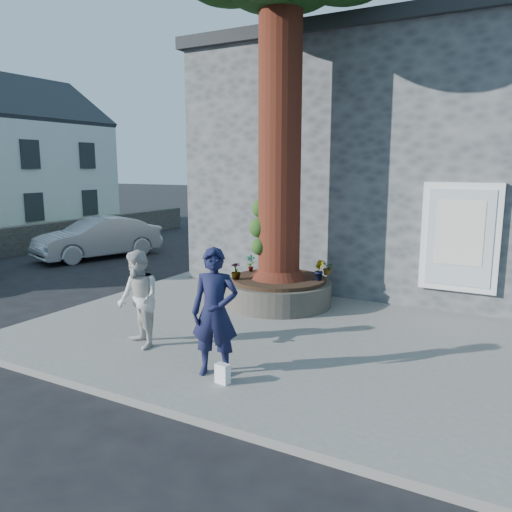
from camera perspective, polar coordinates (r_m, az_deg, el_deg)
The scene contains 14 objects.
ground at distance 9.85m, azimuth -6.88°, elevation -8.30°, with size 120.00×120.00×0.00m, color black.
pavement at distance 9.93m, azimuth 3.66°, elevation -7.73°, with size 9.00×8.00×0.12m, color slate.
yellow_line at distance 12.49m, azimuth -15.65°, elevation -4.60°, with size 0.10×30.00×0.01m, color yellow.
stone_shop at distance 15.05m, azimuth 17.63°, elevation 9.92°, with size 10.30×8.30×6.30m.
planter at distance 10.99m, azimuth 2.60°, elevation -4.04°, with size 2.30×2.30×0.60m.
cottage_far at distance 26.95m, azimuth -26.40°, elevation 10.63°, with size 7.30×7.40×8.75m.
man at distance 7.21m, azimuth -4.72°, elevation -6.44°, with size 0.68×0.45×1.87m, color #131634.
woman at distance 8.53m, azimuth -13.30°, elevation -4.85°, with size 0.80×0.62×1.64m, color beige.
shopping_bag at distance 7.18m, azimuth -3.84°, elevation -13.25°, with size 0.20×0.12×0.28m, color white.
car_silver at distance 17.93m, azimuth -17.59°, elevation 1.99°, with size 1.47×4.22×1.39m, color #9C9EA3.
plant_a at distance 11.48m, azimuth -0.64°, elevation -0.83°, with size 0.21×0.14×0.39m, color gray.
plant_b at distance 10.70m, azimuth 7.15°, elevation -1.62°, with size 0.24×0.23×0.43m, color gray.
plant_c at distance 10.71m, azimuth -2.31°, elevation -1.70°, with size 0.21×0.21×0.37m, color gray.
plant_d at distance 11.22m, azimuth 8.20°, elevation -1.35°, with size 0.30×0.26×0.33m, color gray.
Camera 1 is at (5.49, -7.56, 3.12)m, focal length 35.00 mm.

